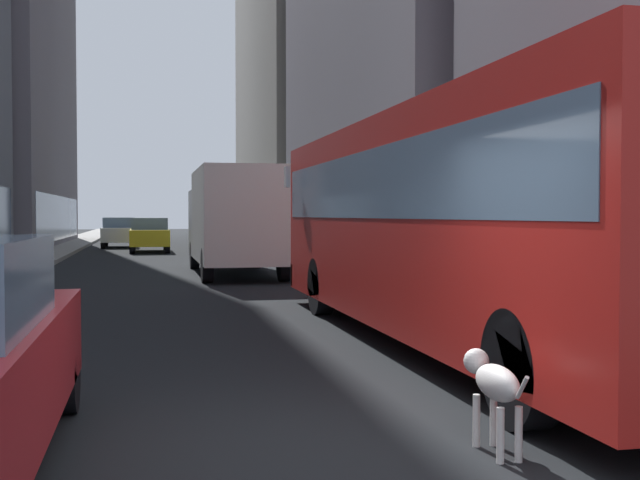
# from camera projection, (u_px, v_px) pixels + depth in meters

# --- Properties ---
(ground_plane) EXTENTS (120.00, 120.00, 0.00)m
(ground_plane) POSITION_uv_depth(u_px,v_px,m) (174.00, 250.00, 40.19)
(ground_plane) COLOR black
(sidewalk_left) EXTENTS (2.40, 110.00, 0.15)m
(sidewalk_left) POSITION_uv_depth(u_px,v_px,m) (56.00, 249.00, 38.97)
(sidewalk_left) COLOR gray
(sidewalk_left) RESTS_ON ground
(sidewalk_right) EXTENTS (2.40, 110.00, 0.15)m
(sidewalk_right) POSITION_uv_depth(u_px,v_px,m) (285.00, 247.00, 41.40)
(sidewalk_right) COLOR #ADA89E
(sidewalk_right) RESTS_ON ground
(building_right_far) EXTENTS (10.77, 22.96, 31.20)m
(building_right_far) POSITION_uv_depth(u_px,v_px,m) (322.00, 35.00, 61.06)
(building_right_far) COLOR gray
(building_right_far) RESTS_ON ground
(transit_bus) EXTENTS (2.78, 11.53, 3.05)m
(transit_bus) POSITION_uv_depth(u_px,v_px,m) (458.00, 214.00, 10.80)
(transit_bus) COLOR red
(transit_bus) RESTS_ON ground
(car_grey_wagon) EXTENTS (1.71, 4.31, 1.62)m
(car_grey_wagon) POSITION_uv_depth(u_px,v_px,m) (229.00, 233.00, 41.05)
(car_grey_wagon) COLOR slate
(car_grey_wagon) RESTS_ON ground
(car_white_van) EXTENTS (1.76, 4.02, 1.62)m
(car_white_van) POSITION_uv_depth(u_px,v_px,m) (119.00, 232.00, 43.13)
(car_white_van) COLOR silver
(car_white_van) RESTS_ON ground
(car_yellow_taxi) EXTENTS (1.80, 4.59, 1.62)m
(car_yellow_taxi) POSITION_uv_depth(u_px,v_px,m) (150.00, 235.00, 37.86)
(car_yellow_taxi) COLOR yellow
(car_yellow_taxi) RESTS_ON ground
(box_truck) EXTENTS (2.30, 7.50, 3.05)m
(box_truck) POSITION_uv_depth(u_px,v_px,m) (235.00, 218.00, 23.35)
(box_truck) COLOR silver
(box_truck) RESTS_ON ground
(dalmatian_dog) EXTENTS (0.22, 0.96, 0.72)m
(dalmatian_dog) POSITION_uv_depth(u_px,v_px,m) (493.00, 383.00, 5.92)
(dalmatian_dog) COLOR white
(dalmatian_dog) RESTS_ON ground
(pedestrian_with_handbag) EXTENTS (0.45, 0.34, 1.69)m
(pedestrian_with_handbag) POSITION_uv_depth(u_px,v_px,m) (490.00, 250.00, 16.96)
(pedestrian_with_handbag) COLOR #1E1E2D
(pedestrian_with_handbag) RESTS_ON sidewalk_right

